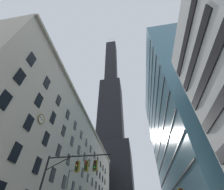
# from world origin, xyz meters

# --- Properties ---
(station_building) EXTENTS (13.57, 74.57, 28.97)m
(station_building) POSITION_xyz_m (-17.45, 31.28, 14.46)
(station_building) COLOR beige
(station_building) RESTS_ON ground
(dark_skyscraper) EXTENTS (28.48, 28.48, 217.54)m
(dark_skyscraper) POSITION_xyz_m (-14.02, 91.39, 65.29)
(dark_skyscraper) COLOR black
(dark_skyscraper) RESTS_ON ground
(glass_office_midrise) EXTENTS (20.03, 40.64, 46.90)m
(glass_office_midrise) POSITION_xyz_m (20.96, 27.78, 23.45)
(glass_office_midrise) COLOR teal
(glass_office_midrise) RESTS_ON ground
(traffic_signal_mast) EXTENTS (7.56, 0.63, 7.52)m
(traffic_signal_mast) POSITION_xyz_m (-3.35, 3.44, 5.66)
(traffic_signal_mast) COLOR black
(traffic_signal_mast) RESTS_ON sidewalk_left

